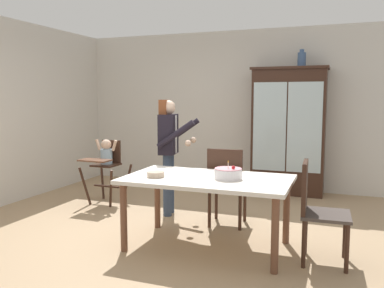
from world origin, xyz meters
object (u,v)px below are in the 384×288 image
at_px(dining_table, 207,185).
at_px(serving_bowl, 156,174).
at_px(high_chair_with_toddler, 106,159).
at_px(birthday_cake, 228,173).
at_px(china_cabinet, 288,131).
at_px(dining_chair_right_end, 315,204).
at_px(ceramic_vase, 302,59).
at_px(dining_chair_far_side, 226,182).
at_px(adult_person, 169,143).

relative_size(dining_table, serving_bowl, 9.46).
xyz_separation_m(high_chair_with_toddler, birthday_cake, (2.18, -1.16, 0.14)).
distance_m(dining_table, birthday_cake, 0.26).
bearing_deg(serving_bowl, high_chair_with_toddler, 137.42).
height_order(china_cabinet, dining_chair_right_end, china_cabinet).
xyz_separation_m(ceramic_vase, dining_table, (-0.65, -2.73, -1.50)).
height_order(high_chair_with_toddler, dining_table, high_chair_with_toddler).
xyz_separation_m(high_chair_with_toddler, dining_table, (1.96, -1.17, 0.00)).
distance_m(birthday_cake, serving_bowl, 0.75).
relative_size(high_chair_with_toddler, dining_chair_far_side, 0.99).
relative_size(serving_bowl, dining_chair_right_end, 0.19).
distance_m(dining_table, dining_chair_right_end, 1.07).
bearing_deg(dining_table, ceramic_vase, 76.64).
distance_m(china_cabinet, dining_chair_far_side, 2.12).
bearing_deg(dining_chair_right_end, dining_chair_far_side, 53.90).
height_order(serving_bowl, dining_chair_right_end, dining_chair_right_end).
distance_m(china_cabinet, dining_chair_right_end, 2.83).
height_order(ceramic_vase, adult_person, ceramic_vase).
height_order(china_cabinet, high_chair_with_toddler, china_cabinet).
xyz_separation_m(china_cabinet, ceramic_vase, (0.18, 0.00, 1.13)).
height_order(dining_table, dining_chair_right_end, dining_chair_right_end).
relative_size(birthday_cake, dining_chair_right_end, 0.29).
distance_m(adult_person, serving_bowl, 1.19).
xyz_separation_m(dining_chair_far_side, dining_chair_right_end, (1.06, -0.71, 0.00)).
height_order(birthday_cake, dining_chair_right_end, dining_chair_right_end).
bearing_deg(serving_bowl, china_cabinet, 71.22).
height_order(adult_person, birthday_cake, adult_person).
bearing_deg(birthday_cake, dining_chair_far_side, 106.93).
bearing_deg(high_chair_with_toddler, ceramic_vase, 31.94).
relative_size(china_cabinet, dining_chair_right_end, 2.12).
bearing_deg(dining_table, dining_chair_right_end, 0.03).
bearing_deg(adult_person, birthday_cake, -142.33).
relative_size(ceramic_vase, high_chair_with_toddler, 0.28).
height_order(ceramic_vase, birthday_cake, ceramic_vase).
relative_size(china_cabinet, adult_person, 1.33).
xyz_separation_m(ceramic_vase, dining_chair_right_end, (0.42, -2.73, -1.60)).
height_order(high_chair_with_toddler, dining_chair_far_side, dining_chair_far_side).
relative_size(adult_person, dining_chair_right_end, 1.59).
xyz_separation_m(ceramic_vase, serving_bowl, (-1.16, -2.89, -1.39)).
bearing_deg(ceramic_vase, dining_chair_far_side, -107.69).
height_order(adult_person, dining_table, adult_person).
bearing_deg(adult_person, ceramic_vase, -51.00).
bearing_deg(china_cabinet, birthday_cake, -95.36).
bearing_deg(ceramic_vase, serving_bowl, -111.82).
distance_m(china_cabinet, serving_bowl, 3.06).
bearing_deg(dining_chair_right_end, birthday_cake, 87.05).
relative_size(china_cabinet, dining_table, 1.20).
xyz_separation_m(dining_table, dining_chair_right_end, (1.07, 0.00, -0.10)).
height_order(dining_table, serving_bowl, serving_bowl).
bearing_deg(dining_chair_far_side, dining_table, 85.48).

